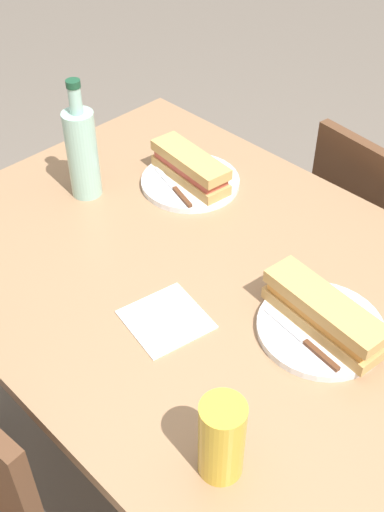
{
  "coord_description": "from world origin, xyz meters",
  "views": [
    {
      "loc": [
        -0.69,
        0.68,
        1.64
      ],
      "look_at": [
        0.0,
        0.0,
        0.79
      ],
      "focal_mm": 44.48,
      "sensor_mm": 36.0,
      "label": 1
    }
  ],
  "objects": [
    {
      "name": "baguette_sandwich_far",
      "position": [
        0.2,
        -0.19,
        0.82
      ],
      "size": [
        0.22,
        0.09,
        0.07
      ],
      "color": "tan",
      "rests_on": "plate_far"
    },
    {
      "name": "plate_near",
      "position": [
        -0.3,
        -0.04,
        0.78
      ],
      "size": [
        0.23,
        0.23,
        0.01
      ],
      "primitive_type": "cylinder",
      "color": "white",
      "rests_on": "dining_table"
    },
    {
      "name": "paper_napkin",
      "position": [
        -0.08,
        0.15,
        0.77
      ],
      "size": [
        0.16,
        0.16,
        0.0
      ],
      "primitive_type": "cube",
      "rotation": [
        0.0,
        0.0,
        -0.19
      ],
      "color": "white",
      "rests_on": "dining_table"
    },
    {
      "name": "dining_table",
      "position": [
        0.0,
        0.0,
        0.65
      ],
      "size": [
        1.15,
        0.88,
        0.77
      ],
      "color": "#997251",
      "rests_on": "ground"
    },
    {
      "name": "knife_far",
      "position": [
        0.2,
        -0.14,
        0.79
      ],
      "size": [
        0.18,
        0.06,
        0.01
      ],
      "color": "silver",
      "rests_on": "plate_far"
    },
    {
      "name": "baguette_sandwich_near",
      "position": [
        -0.3,
        -0.04,
        0.82
      ],
      "size": [
        0.25,
        0.1,
        0.07
      ],
      "color": "tan",
      "rests_on": "plate_near"
    },
    {
      "name": "plate_far",
      "position": [
        0.2,
        -0.19,
        0.78
      ],
      "size": [
        0.23,
        0.23,
        0.01
      ],
      "primitive_type": "cylinder",
      "color": "white",
      "rests_on": "dining_table"
    },
    {
      "name": "ground_plane",
      "position": [
        0.0,
        0.0,
        0.0
      ],
      "size": [
        8.0,
        8.0,
        0.0
      ],
      "primitive_type": "plane",
      "color": "#6B6056"
    },
    {
      "name": "water_bottle",
      "position": [
        0.35,
        -0.0,
        0.88
      ],
      "size": [
        0.07,
        0.07,
        0.28
      ],
      "color": "#99C6B7",
      "rests_on": "dining_table"
    },
    {
      "name": "chair_near",
      "position": [
        -0.11,
        -0.63,
        0.48
      ],
      "size": [
        0.45,
        0.45,
        0.84
      ],
      "color": "brown",
      "rests_on": "ground"
    },
    {
      "name": "knife_near",
      "position": [
        -0.3,
        0.02,
        0.79
      ],
      "size": [
        0.18,
        0.03,
        0.01
      ],
      "color": "silver",
      "rests_on": "plate_near"
    },
    {
      "name": "beer_glass",
      "position": [
        -0.36,
        0.29,
        0.84
      ],
      "size": [
        0.07,
        0.07,
        0.15
      ],
      "primitive_type": "cylinder",
      "color": "gold",
      "rests_on": "dining_table"
    }
  ]
}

